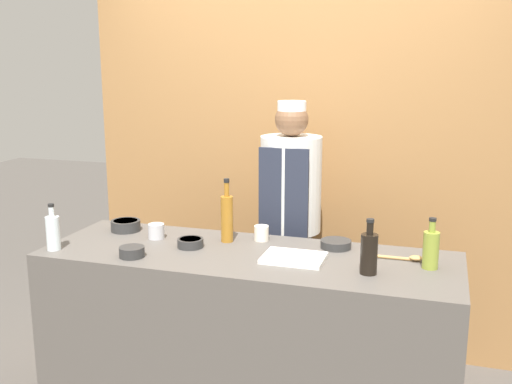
% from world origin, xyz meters
% --- Properties ---
extents(cabinet_wall, '(2.77, 0.18, 2.40)m').
position_xyz_m(cabinet_wall, '(0.00, 1.10, 1.20)').
color(cabinet_wall, olive).
rests_on(cabinet_wall, ground_plane).
extents(counter, '(2.04, 0.69, 0.94)m').
position_xyz_m(counter, '(0.00, 0.00, 0.47)').
color(counter, '#514C47').
rests_on(counter, ground_plane).
extents(sauce_bowl_white, '(0.12, 0.12, 0.05)m').
position_xyz_m(sauce_bowl_white, '(-0.52, -0.21, 0.96)').
color(sauce_bowl_white, '#2D2D2D').
rests_on(sauce_bowl_white, counter).
extents(sauce_bowl_red, '(0.16, 0.16, 0.06)m').
position_xyz_m(sauce_bowl_red, '(-0.77, 0.18, 0.97)').
color(sauce_bowl_red, '#2D2D2D').
rests_on(sauce_bowl_red, counter).
extents(sauce_bowl_yellow, '(0.15, 0.15, 0.04)m').
position_xyz_m(sauce_bowl_yellow, '(0.40, 0.22, 0.96)').
color(sauce_bowl_yellow, '#2D2D2D').
rests_on(sauce_bowl_yellow, counter).
extents(sauce_bowl_brown, '(0.13, 0.13, 0.05)m').
position_xyz_m(sauce_bowl_brown, '(-0.31, 0.01, 0.96)').
color(sauce_bowl_brown, '#2D2D2D').
rests_on(sauce_bowl_brown, counter).
extents(cutting_board, '(0.29, 0.22, 0.02)m').
position_xyz_m(cutting_board, '(0.24, -0.02, 0.95)').
color(cutting_board, white).
rests_on(cutting_board, counter).
extents(bottle_clear, '(0.07, 0.07, 0.24)m').
position_xyz_m(bottle_clear, '(-0.94, -0.23, 1.03)').
color(bottle_clear, silver).
rests_on(bottle_clear, counter).
extents(bottle_oil, '(0.07, 0.07, 0.24)m').
position_xyz_m(bottle_oil, '(0.86, 0.05, 1.03)').
color(bottle_oil, olive).
rests_on(bottle_oil, counter).
extents(bottle_soy, '(0.08, 0.08, 0.25)m').
position_xyz_m(bottle_soy, '(0.60, -0.11, 1.03)').
color(bottle_soy, black).
rests_on(bottle_soy, counter).
extents(bottle_amber, '(0.06, 0.06, 0.33)m').
position_xyz_m(bottle_amber, '(-0.16, 0.16, 1.07)').
color(bottle_amber, '#9E661E').
rests_on(bottle_amber, counter).
extents(cup_steel, '(0.09, 0.09, 0.08)m').
position_xyz_m(cup_steel, '(-0.54, 0.10, 0.97)').
color(cup_steel, '#B7B7BC').
rests_on(cup_steel, counter).
extents(cup_cream, '(0.08, 0.08, 0.08)m').
position_xyz_m(cup_cream, '(-0.00, 0.23, 0.97)').
color(cup_cream, silver).
rests_on(cup_cream, counter).
extents(wooden_spoon, '(0.28, 0.05, 0.03)m').
position_xyz_m(wooden_spoon, '(0.73, 0.12, 0.95)').
color(wooden_spoon, '#B2844C').
rests_on(wooden_spoon, counter).
extents(chef_center, '(0.35, 0.35, 1.64)m').
position_xyz_m(chef_center, '(0.05, 0.63, 0.89)').
color(chef_center, '#28282D').
rests_on(chef_center, ground_plane).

